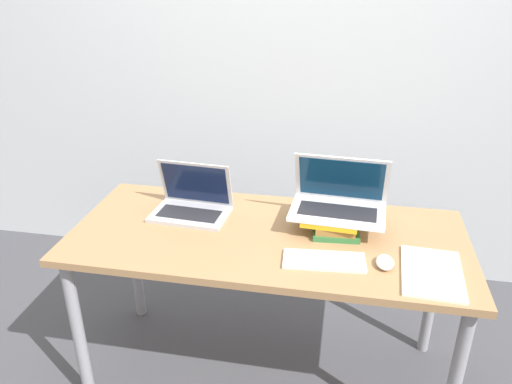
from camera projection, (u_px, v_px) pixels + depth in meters
name	position (u px, v px, depth m)	size (l,w,h in m)	color
wall_back	(299.00, 38.00, 2.59)	(8.00, 0.05, 2.70)	silver
desk	(267.00, 251.00, 2.02)	(1.57, 0.69, 0.73)	#9E754C
laptop_left	(192.00, 204.00, 2.13)	(0.33, 0.24, 0.22)	#B2B2B7
book_stack	(334.00, 219.00, 2.02)	(0.24, 0.28, 0.07)	#33753D
laptop_on_books	(339.00, 200.00, 1.99)	(0.39, 0.26, 0.23)	silver
wireless_keyboard	(324.00, 260.00, 1.80)	(0.31, 0.15, 0.01)	silver
mouse	(385.00, 262.00, 1.78)	(0.06, 0.10, 0.03)	white
notepad	(432.00, 273.00, 1.74)	(0.22, 0.32, 0.01)	white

